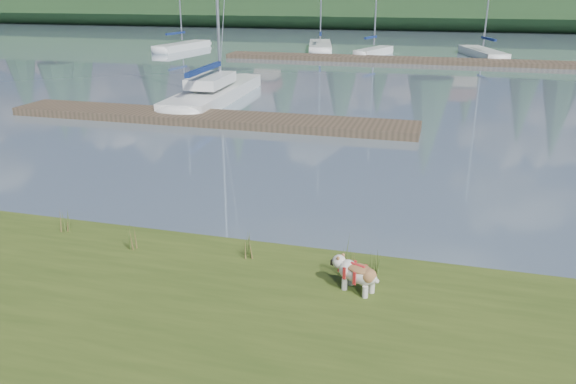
% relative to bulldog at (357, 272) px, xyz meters
% --- Properties ---
extents(ground, '(200.00, 200.00, 0.00)m').
position_rel_bulldog_xyz_m(ground, '(-3.59, 32.82, -0.66)').
color(ground, '#788EA0').
rests_on(ground, ground).
extents(ridge, '(200.00, 20.00, 5.00)m').
position_rel_bulldog_xyz_m(ridge, '(-3.59, 75.82, 1.84)').
color(ridge, '#1D361A').
rests_on(ridge, ground).
extents(bulldog, '(0.85, 0.58, 0.50)m').
position_rel_bulldog_xyz_m(bulldog, '(0.00, 0.00, 0.00)').
color(bulldog, silver).
rests_on(bulldog, bank).
extents(sailboat_main, '(2.48, 9.99, 14.13)m').
position_rel_bulldog_xyz_m(sailboat_main, '(-9.07, 16.89, -0.24)').
color(sailboat_main, white).
rests_on(sailboat_main, ground).
extents(dock_near, '(16.00, 2.00, 0.30)m').
position_rel_bulldog_xyz_m(dock_near, '(-7.59, 11.82, -0.51)').
color(dock_near, '#4C3D2C').
rests_on(dock_near, ground).
extents(dock_far, '(26.00, 2.20, 0.30)m').
position_rel_bulldog_xyz_m(dock_far, '(-1.59, 32.82, -0.51)').
color(dock_far, '#4C3D2C').
rests_on(dock_far, ground).
extents(sailboat_bg_0, '(2.36, 7.79, 11.16)m').
position_rel_bulldog_xyz_m(sailboat_bg_0, '(-20.24, 37.12, -0.34)').
color(sailboat_bg_0, white).
rests_on(sailboat_bg_0, ground).
extents(sailboat_bg_1, '(3.62, 9.01, 13.09)m').
position_rel_bulldog_xyz_m(sailboat_bg_1, '(-9.34, 40.18, -0.34)').
color(sailboat_bg_1, white).
rests_on(sailboat_bg_1, ground).
extents(sailboat_bg_2, '(2.70, 5.60, 8.58)m').
position_rel_bulldog_xyz_m(sailboat_bg_2, '(-4.17, 36.69, -0.33)').
color(sailboat_bg_2, white).
rests_on(sailboat_bg_2, ground).
extents(sailboat_bg_3, '(3.69, 8.09, 11.71)m').
position_rel_bulldog_xyz_m(sailboat_bg_3, '(3.46, 38.18, -0.34)').
color(sailboat_bg_3, white).
rests_on(sailboat_bg_3, ground).
extents(weed_0, '(0.17, 0.14, 0.52)m').
position_rel_bulldog_xyz_m(weed_0, '(-4.15, 0.40, -0.10)').
color(weed_0, '#475B23').
rests_on(weed_0, bank).
extents(weed_1, '(0.17, 0.14, 0.50)m').
position_rel_bulldog_xyz_m(weed_1, '(-2.02, 0.66, -0.11)').
color(weed_1, '#475B23').
rests_on(weed_1, bank).
extents(weed_2, '(0.17, 0.14, 0.70)m').
position_rel_bulldog_xyz_m(weed_2, '(-0.24, 0.52, -0.02)').
color(weed_2, '#475B23').
rests_on(weed_2, bank).
extents(weed_3, '(0.17, 0.14, 0.47)m').
position_rel_bulldog_xyz_m(weed_3, '(-5.79, 0.75, -0.12)').
color(weed_3, '#475B23').
rests_on(weed_3, bank).
extents(weed_4, '(0.17, 0.14, 0.51)m').
position_rel_bulldog_xyz_m(weed_4, '(-0.22, 0.49, -0.10)').
color(weed_4, '#475B23').
rests_on(weed_4, bank).
extents(weed_5, '(0.17, 0.14, 0.51)m').
position_rel_bulldog_xyz_m(weed_5, '(0.20, 0.67, -0.10)').
color(weed_5, '#475B23').
rests_on(weed_5, bank).
extents(mud_lip, '(60.00, 0.50, 0.14)m').
position_rel_bulldog_xyz_m(mud_lip, '(-3.59, 1.22, -0.59)').
color(mud_lip, '#33281C').
rests_on(mud_lip, ground).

